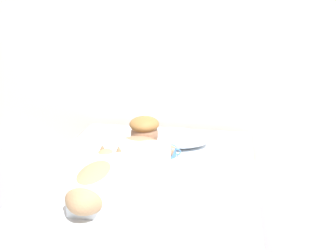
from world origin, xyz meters
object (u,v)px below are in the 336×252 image
Objects in this scene: bed at (144,207)px; pillow at (174,138)px; person_lying at (131,162)px; cell_phone at (136,187)px; dog at (97,182)px; coffee_cup at (170,151)px.

pillow reaches higher than bed.
cell_phone is at bearing -62.68° from person_lying.
person_lying is 0.16m from cell_phone.
pillow is at bearing 73.48° from person_lying.
bed is at bearing -98.88° from pillow.
dog reaches higher than coffee_cup.
pillow is 0.68m from cell_phone.
person_lying is (-0.17, -0.57, 0.05)m from pillow.
bed is at bearing 51.47° from dog.
cell_phone is at bearing -105.14° from bed.
cell_phone is (0.05, -0.10, -0.10)m from person_lying.
bed is 2.09× the size of person_lying.
person_lying is 6.57× the size of cell_phone.
cell_phone is (0.17, 0.16, -0.10)m from dog.
bed is at bearing 74.86° from cell_phone.
person_lying is 1.60× the size of dog.
dog is (-0.12, -0.26, -0.00)m from person_lying.
cell_phone is (-0.02, -0.08, 0.18)m from bed.
dog is 0.69m from coffee_cup.
person_lying is at bearing 65.88° from dog.
coffee_cup reaches higher than bed.
coffee_cup is at bearing 64.66° from dog.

